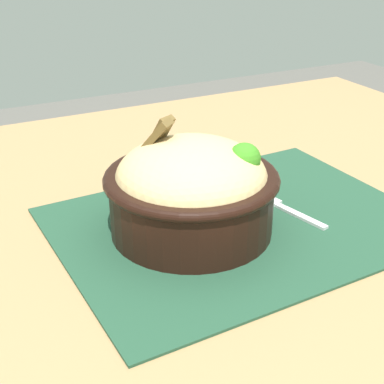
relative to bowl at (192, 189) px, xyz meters
name	(u,v)px	position (x,y,z in m)	size (l,w,h in m)	color
table	(258,262)	(0.10, 0.00, -0.13)	(1.06, 0.98, 0.73)	#99754C
placemat	(239,223)	(0.06, -0.01, -0.06)	(0.43, 0.32, 0.00)	#1E422D
bowl	(192,189)	(0.00, 0.00, 0.00)	(0.23, 0.23, 0.13)	black
fork	(281,207)	(0.13, 0.00, -0.05)	(0.04, 0.13, 0.00)	silver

